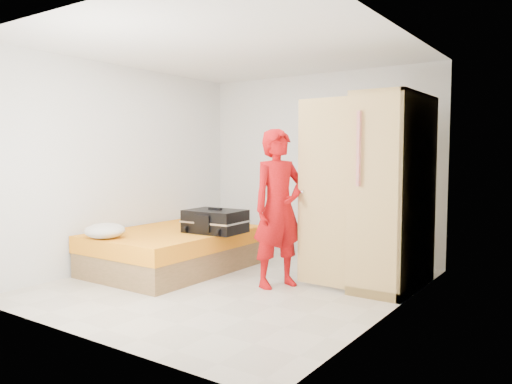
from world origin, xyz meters
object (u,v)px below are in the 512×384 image
Objects in this scene: bed at (174,250)px; person at (279,208)px; suitcase at (215,221)px; round_cushion at (105,231)px; wardrobe at (388,197)px.

bed is 1.63m from person.
suitcase is 1.61× the size of round_cushion.
round_cushion reaches higher than bed.
suitcase reaches higher than bed.
bed is at bearing -163.39° from suitcase.
bed is 0.96× the size of wardrobe.
wardrobe reaches higher than suitcase.
bed is 0.68m from suitcase.
wardrobe is 4.59× the size of round_cushion.
person is at bearing -146.93° from wardrobe.
wardrobe is (2.50, 0.74, 0.75)m from bed.
person is at bearing -8.19° from suitcase.
wardrobe reaches higher than bed.
person is at bearing 3.46° from bed.
wardrobe is at bearing 30.34° from round_cushion.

